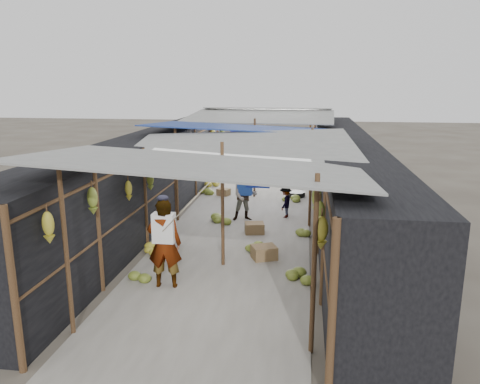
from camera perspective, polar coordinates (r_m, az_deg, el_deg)
The scene contains 14 objects.
ground at distance 7.31m, azimuth -6.35°, elevation -17.75°, with size 80.00×80.00×0.00m, color #6B6356.
aisle_slab at distance 13.20m, azimuth 0.57°, elevation -3.17°, with size 3.60×16.00×0.02m, color #9E998E.
stall_left at distance 13.53m, azimuth -10.84°, elevation 1.97°, with size 1.40×15.00×2.30m, color black.
stall_right at distance 12.87m, azimuth 12.59°, elevation 1.30°, with size 1.40×15.00×2.30m, color black.
crate_near at distance 10.20m, azimuth 2.96°, elevation -7.41°, with size 0.51×0.41×0.30m, color #906949.
crate_mid at distance 11.86m, azimuth 1.77°, elevation -4.45°, with size 0.47×0.38×0.28m, color #906949.
crate_back at distance 15.73m, azimuth -2.02°, elevation -0.04°, with size 0.39×0.32×0.25m, color #906949.
black_basin at distance 15.70m, azimuth 6.86°, elevation -0.28°, with size 0.59×0.59×0.18m, color black.
vendor_elderly at distance 8.76m, azimuth -9.18°, elevation -6.24°, with size 0.62×0.41×1.71m, color white.
shopper_blue at distance 12.81m, azimuth 0.59°, elevation -0.45°, with size 0.69×0.54×1.42m, color #212DA5.
vendor_seated at distance 13.19m, azimuth 5.57°, elevation -1.23°, with size 0.59×0.34×0.91m, color #453F3C.
market_canopy at distance 13.07m, azimuth 0.93°, elevation 7.40°, with size 5.62×15.20×2.77m.
hanging_bananas at distance 12.93m, azimuth 0.87°, elevation 4.03°, with size 3.95×13.90×0.86m.
floor_bananas at distance 12.93m, azimuth 0.17°, elevation -2.90°, with size 3.90×9.64×0.33m.
Camera 1 is at (1.62, -6.05, 3.77)m, focal length 35.00 mm.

